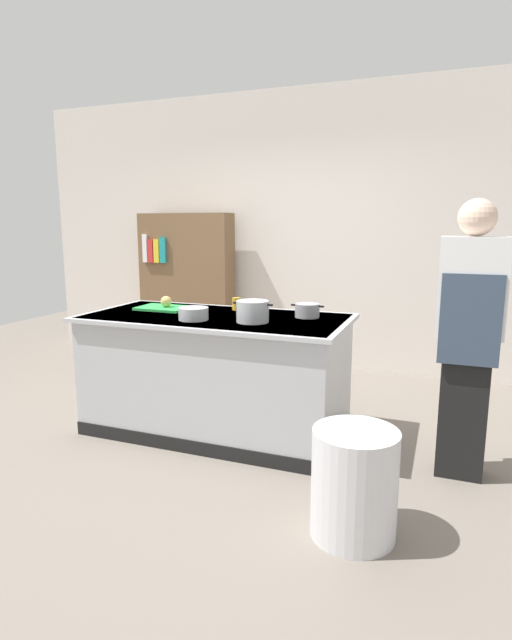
# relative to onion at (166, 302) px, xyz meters

# --- Properties ---
(ground_plane) EXTENTS (10.00, 10.00, 0.00)m
(ground_plane) POSITION_rel_onion_xyz_m (0.49, -0.12, -0.96)
(ground_plane) COLOR slate
(back_wall) EXTENTS (6.40, 0.12, 3.00)m
(back_wall) POSITION_rel_onion_xyz_m (0.49, 1.98, 0.54)
(back_wall) COLOR silver
(back_wall) RESTS_ON ground_plane
(counter_island) EXTENTS (1.98, 0.98, 0.90)m
(counter_island) POSITION_rel_onion_xyz_m (0.49, -0.12, -0.50)
(counter_island) COLOR #B7BABF
(counter_island) RESTS_ON ground_plane
(cutting_board) EXTENTS (0.40, 0.28, 0.02)m
(cutting_board) POSITION_rel_onion_xyz_m (-0.03, 0.00, -0.05)
(cutting_board) COLOR green
(cutting_board) RESTS_ON counter_island
(onion) EXTENTS (0.09, 0.09, 0.09)m
(onion) POSITION_rel_onion_xyz_m (0.00, 0.00, 0.00)
(onion) COLOR tan
(onion) RESTS_ON cutting_board
(stock_pot) EXTENTS (0.29, 0.23, 0.15)m
(stock_pot) POSITION_rel_onion_xyz_m (0.84, -0.25, 0.01)
(stock_pot) COLOR #B7BABF
(stock_pot) RESTS_ON counter_island
(sauce_pan) EXTENTS (0.25, 0.18, 0.10)m
(sauce_pan) POSITION_rel_onion_xyz_m (1.15, 0.07, -0.01)
(sauce_pan) COLOR #99999E
(sauce_pan) RESTS_ON counter_island
(mixing_bowl) EXTENTS (0.21, 0.21, 0.09)m
(mixing_bowl) POSITION_rel_onion_xyz_m (0.42, -0.32, -0.02)
(mixing_bowl) COLOR #B7BABF
(mixing_bowl) RESTS_ON counter_island
(juice_cup) EXTENTS (0.07, 0.07, 0.10)m
(juice_cup) POSITION_rel_onion_xyz_m (0.54, 0.18, -0.01)
(juice_cup) COLOR yellow
(juice_cup) RESTS_ON counter_island
(trash_bin) EXTENTS (0.43, 0.43, 0.56)m
(trash_bin) POSITION_rel_onion_xyz_m (1.72, -1.10, -0.68)
(trash_bin) COLOR silver
(trash_bin) RESTS_ON ground_plane
(person_chef) EXTENTS (0.38, 0.25, 1.72)m
(person_chef) POSITION_rel_onion_xyz_m (2.23, -0.22, -0.05)
(person_chef) COLOR black
(person_chef) RESTS_ON ground_plane
(bookshelf) EXTENTS (1.10, 0.31, 1.70)m
(bookshelf) POSITION_rel_onion_xyz_m (-0.73, 1.68, -0.11)
(bookshelf) COLOR brown
(bookshelf) RESTS_ON ground_plane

